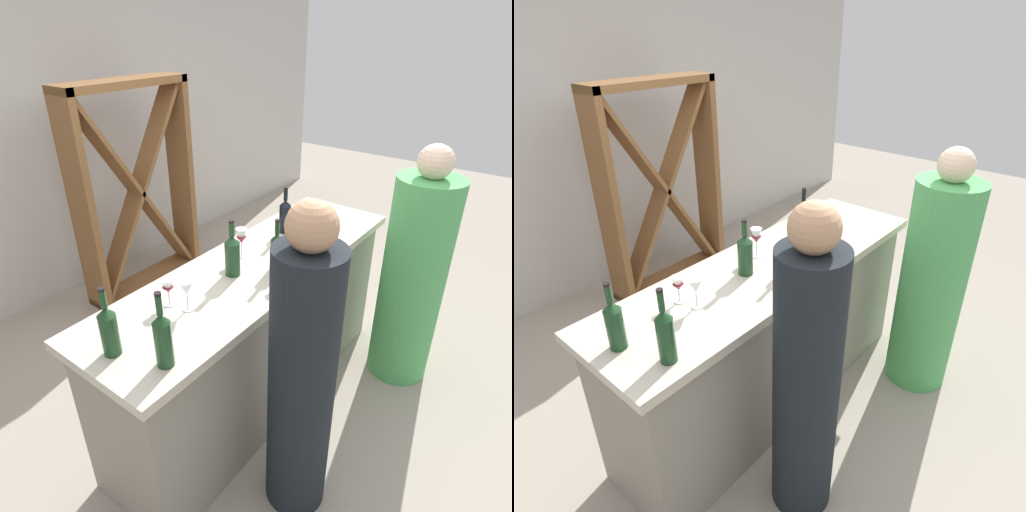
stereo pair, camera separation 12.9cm
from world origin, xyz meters
The scene contains 16 objects.
ground_plane centered at (0.00, 0.00, 0.00)m, with size 12.00×12.00×0.00m, color #9E9384.
back_wall centered at (0.00, 2.20, 1.40)m, with size 8.00×0.10×2.80m, color #BCB7B2.
bar_counter centered at (0.00, 0.00, 0.50)m, with size 2.15×0.63×0.99m.
wine_rack centered at (0.50, 1.65, 0.90)m, with size 1.11×0.28×1.80m.
wine_bottle_leftmost_olive_green centered at (-0.94, 0.02, 1.10)m, with size 0.07×0.07×0.31m.
wine_bottle_second_left_olive_green centered at (-0.86, -0.20, 1.11)m, with size 0.07×0.07×0.34m.
wine_bottle_center_olive_green centered at (-0.16, 0.03, 1.10)m, with size 0.08×0.08×0.31m.
wine_bottle_second_right_dark_green centered at (0.02, -0.12, 1.10)m, with size 0.07×0.07×0.29m.
wine_bottle_rightmost_near_black centered at (0.45, 0.11, 1.10)m, with size 0.07×0.07×0.30m.
wine_glass_near_left centered at (-0.04, -0.23, 1.09)m, with size 0.07×0.07×0.15m.
wine_glass_near_center centered at (0.44, -0.16, 1.09)m, with size 0.08×0.08×0.15m.
wine_glass_near_right centered at (-0.54, -0.01, 1.10)m, with size 0.08×0.08×0.16m.
wine_glass_far_left centered at (-0.56, 0.09, 1.08)m, with size 0.06×0.06×0.14m.
wine_glass_far_center centered at (0.02, 0.12, 1.11)m, with size 0.07×0.07×0.17m.
person_left_guest centered at (-0.42, -0.57, 0.77)m, with size 0.36×0.36×1.63m.
person_center_guest centered at (0.80, -0.64, 0.73)m, with size 0.50×0.50×1.59m.
Camera 2 is at (-1.61, -1.38, 2.18)m, focal length 30.64 mm.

